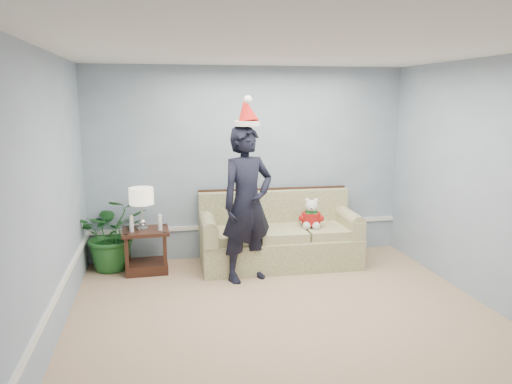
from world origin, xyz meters
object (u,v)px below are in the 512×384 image
at_px(sofa, 278,238).
at_px(man, 247,204).
at_px(table_lamp, 141,198).
at_px(houseplant, 113,233).
at_px(side_table, 147,255).
at_px(teddy_bear, 311,217).

relative_size(sofa, man, 1.11).
bearing_deg(table_lamp, man, -21.75).
bearing_deg(man, houseplant, 134.57).
distance_m(sofa, side_table, 1.79).
xyz_separation_m(sofa, table_lamp, (-1.82, -0.01, 0.64)).
bearing_deg(teddy_bear, houseplant, -172.12).
bearing_deg(side_table, houseplant, 154.43).
distance_m(sofa, man, 0.97).
bearing_deg(houseplant, sofa, -5.26).
bearing_deg(side_table, sofa, 0.08).
bearing_deg(table_lamp, side_table, 8.74).
bearing_deg(teddy_bear, side_table, -168.23).
bearing_deg(houseplant, side_table, -25.57).
height_order(side_table, houseplant, houseplant).
height_order(sofa, houseplant, sofa).
xyz_separation_m(side_table, table_lamp, (-0.03, -0.01, 0.77)).
xyz_separation_m(side_table, houseplant, (-0.43, 0.21, 0.27)).
bearing_deg(sofa, man, -134.41).
relative_size(side_table, man, 0.31).
xyz_separation_m(man, teddy_bear, (0.96, 0.39, -0.30)).
relative_size(sofa, houseplant, 2.17).
bearing_deg(table_lamp, houseplant, 151.93).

